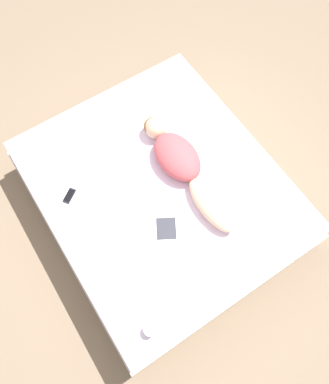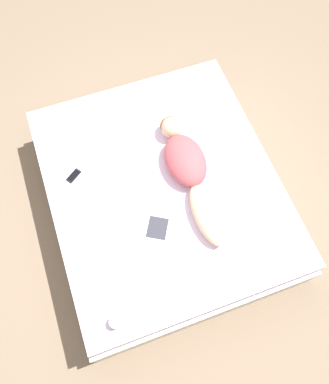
{
  "view_description": "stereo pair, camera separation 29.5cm",
  "coord_description": "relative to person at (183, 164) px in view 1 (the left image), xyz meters",
  "views": [
    {
      "loc": [
        -0.71,
        -1.16,
        3.42
      ],
      "look_at": [
        -0.02,
        -0.11,
        0.55
      ],
      "focal_mm": 35.0,
      "sensor_mm": 36.0,
      "label": 1
    },
    {
      "loc": [
        -0.45,
        -1.29,
        3.42
      ],
      "look_at": [
        -0.02,
        -0.11,
        0.55
      ],
      "focal_mm": 35.0,
      "sensor_mm": 36.0,
      "label": 2
    }
  ],
  "objects": [
    {
      "name": "coffee_mug",
      "position": [
        -0.94,
        -0.97,
        -0.05
      ],
      "size": [
        0.12,
        0.09,
        0.08
      ],
      "color": "white",
      "rests_on": "bed"
    },
    {
      "name": "cell_phone",
      "position": [
        -0.95,
        0.31,
        -0.08
      ],
      "size": [
        0.15,
        0.13,
        0.01
      ],
      "rotation": [
        0.0,
        0.0,
        -0.96
      ],
      "color": "black",
      "rests_on": "bed"
    },
    {
      "name": "person",
      "position": [
        0.0,
        0.0,
        0.0
      ],
      "size": [
        0.34,
        1.26,
        0.19
      ],
      "rotation": [
        0.0,
        0.0,
        -0.01
      ],
      "color": "#DBB28E",
      "rests_on": "bed"
    },
    {
      "name": "bed",
      "position": [
        -0.24,
        -0.01,
        -0.34
      ],
      "size": [
        1.99,
        2.29,
        0.5
      ],
      "color": "beige",
      "rests_on": "ground_plane"
    },
    {
      "name": "open_magazine",
      "position": [
        -0.52,
        -0.32,
        -0.08
      ],
      "size": [
        0.56,
        0.48,
        0.01
      ],
      "rotation": [
        0.0,
        0.0,
        -0.53
      ],
      "color": "white",
      "rests_on": "bed"
    },
    {
      "name": "ground_plane",
      "position": [
        -0.24,
        -0.01,
        -0.59
      ],
      "size": [
        12.0,
        12.0,
        0.0
      ],
      "primitive_type": "plane",
      "color": "#7A6651"
    }
  ]
}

